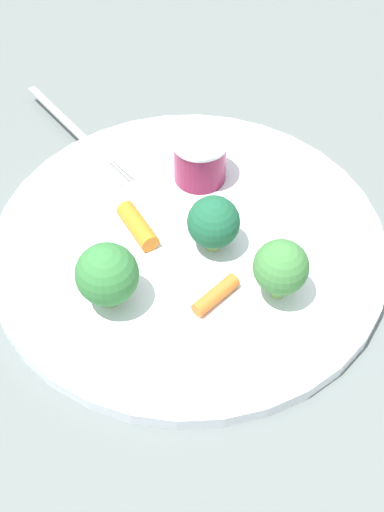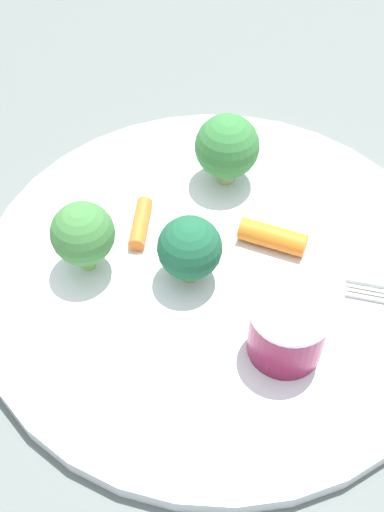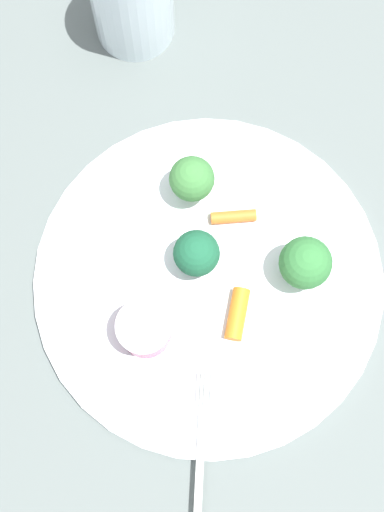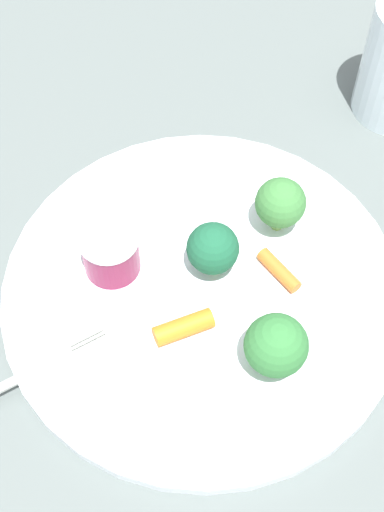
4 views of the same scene
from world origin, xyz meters
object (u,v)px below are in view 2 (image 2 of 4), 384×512
(broccoli_floret_1, at_px, (83,234))
(carrot_stick_0, at_px, (141,223))
(broccoli_floret_2, at_px, (190,249))
(carrot_stick_1, at_px, (273,237))
(sauce_cup, at_px, (287,329))
(plate, at_px, (217,271))
(broccoli_floret_0, at_px, (227,147))

(broccoli_floret_1, relative_size, carrot_stick_0, 1.27)
(broccoli_floret_2, bearing_deg, carrot_stick_0, -41.07)
(broccoli_floret_2, height_order, carrot_stick_1, broccoli_floret_2)
(sauce_cup, relative_size, broccoli_floret_1, 0.89)
(carrot_stick_0, bearing_deg, sauce_cup, 142.48)
(plate, xyz_separation_m, carrot_stick_0, (0.06, -0.02, 0.01))
(sauce_cup, distance_m, broccoli_floret_0, 0.15)
(plate, bearing_deg, carrot_stick_1, -144.56)
(plate, height_order, broccoli_floret_2, broccoli_floret_2)
(broccoli_floret_0, distance_m, carrot_stick_0, 0.08)
(broccoli_floret_0, bearing_deg, broccoli_floret_2, 83.02)
(broccoli_floret_0, relative_size, broccoli_floret_2, 1.13)
(carrot_stick_0, bearing_deg, carrot_stick_1, -179.97)
(sauce_cup, height_order, carrot_stick_1, sauce_cup)
(sauce_cup, relative_size, broccoli_floret_2, 0.97)
(plate, distance_m, carrot_stick_0, 0.06)
(carrot_stick_1, bearing_deg, broccoli_floret_0, -56.17)
(plate, height_order, broccoli_floret_1, broccoli_floret_1)
(sauce_cup, relative_size, broccoli_floret_0, 0.86)
(sauce_cup, height_order, carrot_stick_0, sauce_cup)
(broccoli_floret_2, bearing_deg, broccoli_floret_0, -96.98)
(broccoli_floret_1, distance_m, carrot_stick_1, 0.13)
(broccoli_floret_0, xyz_separation_m, carrot_stick_0, (0.05, 0.06, -0.03))
(sauce_cup, height_order, broccoli_floret_2, broccoli_floret_2)
(broccoli_floret_2, bearing_deg, carrot_stick_1, -145.44)
(broccoli_floret_1, bearing_deg, broccoli_floret_0, -129.33)
(broccoli_floret_0, distance_m, broccoli_floret_1, 0.13)
(carrot_stick_0, bearing_deg, plate, 156.82)
(plate, height_order, carrot_stick_1, carrot_stick_1)
(broccoli_floret_0, relative_size, broccoli_floret_1, 1.04)
(broccoli_floret_0, bearing_deg, carrot_stick_0, 48.72)
(broccoli_floret_1, height_order, broccoli_floret_2, broccoli_floret_1)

